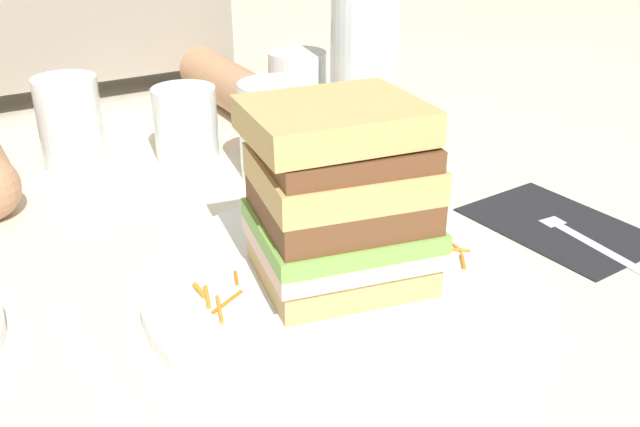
# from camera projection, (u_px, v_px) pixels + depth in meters

# --- Properties ---
(ground_plane) EXTENTS (3.00, 3.00, 0.00)m
(ground_plane) POSITION_uv_depth(u_px,v_px,m) (348.00, 274.00, 0.58)
(ground_plane) COLOR beige
(main_plate) EXTENTS (0.30, 0.30, 0.01)m
(main_plate) POSITION_uv_depth(u_px,v_px,m) (340.00, 282.00, 0.56)
(main_plate) COLOR white
(main_plate) RESTS_ON ground_plane
(sandwich) EXTENTS (0.14, 0.13, 0.14)m
(sandwich) POSITION_uv_depth(u_px,v_px,m) (340.00, 196.00, 0.52)
(sandwich) COLOR tan
(sandwich) RESTS_ON main_plate
(carrot_shred_0) EXTENTS (0.03, 0.02, 0.00)m
(carrot_shred_0) POSITION_uv_depth(u_px,v_px,m) (227.00, 302.00, 0.52)
(carrot_shred_0) COLOR orange
(carrot_shred_0) RESTS_ON main_plate
(carrot_shred_1) EXTENTS (0.01, 0.03, 0.00)m
(carrot_shred_1) POSITION_uv_depth(u_px,v_px,m) (207.00, 297.00, 0.52)
(carrot_shred_1) COLOR orange
(carrot_shred_1) RESTS_ON main_plate
(carrot_shred_2) EXTENTS (0.01, 0.02, 0.00)m
(carrot_shred_2) POSITION_uv_depth(u_px,v_px,m) (236.00, 278.00, 0.55)
(carrot_shred_2) COLOR orange
(carrot_shred_2) RESTS_ON main_plate
(carrot_shred_3) EXTENTS (0.00, 0.02, 0.00)m
(carrot_shred_3) POSITION_uv_depth(u_px,v_px,m) (200.00, 290.00, 0.53)
(carrot_shred_3) COLOR orange
(carrot_shred_3) RESTS_ON main_plate
(carrot_shred_4) EXTENTS (0.01, 0.03, 0.00)m
(carrot_shred_4) POSITION_uv_depth(u_px,v_px,m) (220.00, 309.00, 0.51)
(carrot_shred_4) COLOR orange
(carrot_shred_4) RESTS_ON main_plate
(carrot_shred_5) EXTENTS (0.02, 0.02, 0.00)m
(carrot_shred_5) POSITION_uv_depth(u_px,v_px,m) (455.00, 249.00, 0.59)
(carrot_shred_5) COLOR orange
(carrot_shred_5) RESTS_ON main_plate
(carrot_shred_6) EXTENTS (0.01, 0.02, 0.00)m
(carrot_shred_6) POSITION_uv_depth(u_px,v_px,m) (463.00, 261.00, 0.57)
(carrot_shred_6) COLOR orange
(carrot_shred_6) RESTS_ON main_plate
(carrot_shred_7) EXTENTS (0.03, 0.02, 0.00)m
(carrot_shred_7) POSITION_uv_depth(u_px,v_px,m) (431.00, 261.00, 0.57)
(carrot_shred_7) COLOR orange
(carrot_shred_7) RESTS_ON main_plate
(carrot_shred_8) EXTENTS (0.01, 0.02, 0.00)m
(carrot_shred_8) POSITION_uv_depth(u_px,v_px,m) (454.00, 245.00, 0.59)
(carrot_shred_8) COLOR orange
(carrot_shred_8) RESTS_ON main_plate
(carrot_shred_9) EXTENTS (0.02, 0.02, 0.00)m
(carrot_shred_9) POSITION_uv_depth(u_px,v_px,m) (414.00, 250.00, 0.59)
(carrot_shred_9) COLOR orange
(carrot_shred_9) RESTS_ON main_plate
(napkin_dark) EXTENTS (0.12, 0.17, 0.00)m
(napkin_dark) POSITION_uv_depth(u_px,v_px,m) (559.00, 225.00, 0.65)
(napkin_dark) COLOR black
(napkin_dark) RESTS_ON ground_plane
(fork) EXTENTS (0.02, 0.17, 0.00)m
(fork) POSITION_uv_depth(u_px,v_px,m) (578.00, 232.00, 0.63)
(fork) COLOR silver
(fork) RESTS_ON napkin_dark
(knife) EXTENTS (0.02, 0.20, 0.00)m
(knife) POSITION_uv_depth(u_px,v_px,m) (101.00, 382.00, 0.46)
(knife) COLOR silver
(knife) RESTS_ON ground_plane
(juice_glass) EXTENTS (0.08, 0.08, 0.10)m
(juice_glass) POSITION_uv_depth(u_px,v_px,m) (276.00, 135.00, 0.74)
(juice_glass) COLOR white
(juice_glass) RESTS_ON ground_plane
(water_bottle) EXTENTS (0.08, 0.08, 0.26)m
(water_bottle) POSITION_uv_depth(u_px,v_px,m) (365.00, 33.00, 0.83)
(water_bottle) COLOR silver
(water_bottle) RESTS_ON ground_plane
(empty_tumbler_0) EXTENTS (0.07, 0.07, 0.10)m
(empty_tumbler_0) POSITION_uv_depth(u_px,v_px,m) (70.00, 122.00, 0.77)
(empty_tumbler_0) COLOR silver
(empty_tumbler_0) RESTS_ON ground_plane
(empty_tumbler_1) EXTENTS (0.07, 0.07, 0.08)m
(empty_tumbler_1) POSITION_uv_depth(u_px,v_px,m) (186.00, 123.00, 0.79)
(empty_tumbler_1) COLOR silver
(empty_tumbler_1) RESTS_ON ground_plane
(empty_tumbler_2) EXTENTS (0.07, 0.07, 0.08)m
(empty_tumbler_2) POSITION_uv_depth(u_px,v_px,m) (298.00, 85.00, 0.91)
(empty_tumbler_2) COLOR silver
(empty_tumbler_2) RESTS_ON ground_plane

